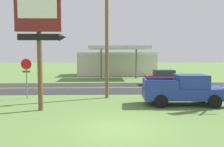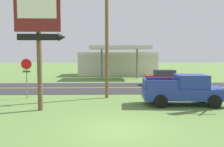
# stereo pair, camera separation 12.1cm
# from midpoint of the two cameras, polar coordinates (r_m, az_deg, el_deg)

# --- Properties ---
(ground_plane) EXTENTS (180.00, 180.00, 0.00)m
(ground_plane) POSITION_cam_midpoint_polar(r_m,az_deg,el_deg) (10.71, 1.18, -13.05)
(ground_plane) COLOR #5B7F3D
(road_asphalt) EXTENTS (140.00, 8.00, 0.02)m
(road_asphalt) POSITION_cam_midpoint_polar(r_m,az_deg,el_deg) (23.43, -0.57, -3.41)
(road_asphalt) COLOR #2B2B2D
(road_asphalt) RESTS_ON ground
(road_centre_line) EXTENTS (126.00, 0.20, 0.01)m
(road_centre_line) POSITION_cam_midpoint_polar(r_m,az_deg,el_deg) (23.42, -0.57, -3.38)
(road_centre_line) COLOR gold
(road_centre_line) RESTS_ON road_asphalt
(motel_sign) EXTENTS (2.85, 0.54, 6.96)m
(motel_sign) POSITION_cam_midpoint_polar(r_m,az_deg,el_deg) (14.32, -17.13, 10.49)
(motel_sign) COLOR brown
(motel_sign) RESTS_ON ground
(stop_sign) EXTENTS (0.80, 0.08, 2.95)m
(stop_sign) POSITION_cam_midpoint_polar(r_m,az_deg,el_deg) (18.66, -19.89, 0.52)
(stop_sign) COLOR slate
(stop_sign) RESTS_ON ground
(utility_pole) EXTENTS (1.82, 0.26, 9.20)m
(utility_pole) POSITION_cam_midpoint_polar(r_m,az_deg,el_deg) (17.90, -1.44, 9.82)
(utility_pole) COLOR brown
(utility_pole) RESTS_ON ground
(gas_station) EXTENTS (12.00, 11.50, 4.40)m
(gas_station) POSITION_cam_midpoint_polar(r_m,az_deg,el_deg) (38.17, 1.00, 2.55)
(gas_station) COLOR beige
(gas_station) RESTS_ON ground
(pickup_blue_parked_on_lawn) EXTENTS (5.31, 2.48, 1.96)m
(pickup_blue_parked_on_lawn) POSITION_cam_midpoint_polar(r_m,az_deg,el_deg) (16.13, 16.72, -3.78)
(pickup_blue_parked_on_lawn) COLOR #233893
(pickup_blue_parked_on_lawn) RESTS_ON ground
(car_red_near_lane) EXTENTS (4.20, 2.00, 1.64)m
(car_red_near_lane) POSITION_cam_midpoint_polar(r_m,az_deg,el_deg) (26.12, 12.34, -0.89)
(car_red_near_lane) COLOR red
(car_red_near_lane) RESTS_ON ground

